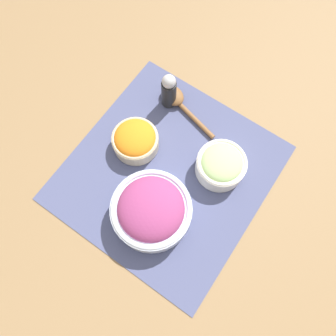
{
  "coord_description": "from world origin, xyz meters",
  "views": [
    {
      "loc": [
        0.21,
        0.14,
        0.76
      ],
      "look_at": [
        0.0,
        0.0,
        0.03
      ],
      "focal_mm": 35.0,
      "sensor_mm": 36.0,
      "label": 1
    }
  ],
  "objects_px": {
    "cucumber_bowl": "(221,165)",
    "carrot_bowl": "(135,140)",
    "wooden_spoon": "(176,99)",
    "pepper_shaker": "(169,91)",
    "onion_bowl": "(151,210)"
  },
  "relations": [
    {
      "from": "cucumber_bowl",
      "to": "wooden_spoon",
      "type": "height_order",
      "value": "cucumber_bowl"
    },
    {
      "from": "cucumber_bowl",
      "to": "onion_bowl",
      "type": "relative_size",
      "value": 0.65
    },
    {
      "from": "pepper_shaker",
      "to": "wooden_spoon",
      "type": "bearing_deg",
      "value": 125.4
    },
    {
      "from": "cucumber_bowl",
      "to": "carrot_bowl",
      "type": "xyz_separation_m",
      "value": [
        0.06,
        -0.2,
        -0.0
      ]
    },
    {
      "from": "cucumber_bowl",
      "to": "pepper_shaker",
      "type": "relative_size",
      "value": 1.06
    },
    {
      "from": "cucumber_bowl",
      "to": "wooden_spoon",
      "type": "bearing_deg",
      "value": -116.72
    },
    {
      "from": "cucumber_bowl",
      "to": "pepper_shaker",
      "type": "bearing_deg",
      "value": -112.33
    },
    {
      "from": "carrot_bowl",
      "to": "pepper_shaker",
      "type": "height_order",
      "value": "pepper_shaker"
    },
    {
      "from": "wooden_spoon",
      "to": "pepper_shaker",
      "type": "xyz_separation_m",
      "value": [
        0.01,
        -0.02,
        0.04
      ]
    },
    {
      "from": "carrot_bowl",
      "to": "onion_bowl",
      "type": "relative_size",
      "value": 0.63
    },
    {
      "from": "onion_bowl",
      "to": "wooden_spoon",
      "type": "xyz_separation_m",
      "value": [
        -0.28,
        -0.12,
        -0.03
      ]
    },
    {
      "from": "wooden_spoon",
      "to": "pepper_shaker",
      "type": "height_order",
      "value": "pepper_shaker"
    },
    {
      "from": "cucumber_bowl",
      "to": "pepper_shaker",
      "type": "xyz_separation_m",
      "value": [
        -0.08,
        -0.21,
        0.02
      ]
    },
    {
      "from": "carrot_bowl",
      "to": "onion_bowl",
      "type": "xyz_separation_m",
      "value": [
        0.12,
        0.13,
        0.01
      ]
    },
    {
      "from": "cucumber_bowl",
      "to": "wooden_spoon",
      "type": "xyz_separation_m",
      "value": [
        -0.1,
        -0.19,
        -0.02
      ]
    }
  ]
}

